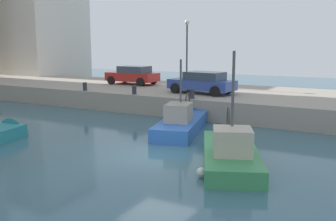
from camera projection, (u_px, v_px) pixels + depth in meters
The scene contains 11 objects.
water_surface at pixel (158, 155), 15.37m from camera, with size 80.00×80.00×0.00m, color #386070.
quay_wall at pixel (247, 102), 25.20m from camera, with size 9.00×56.00×1.20m, color #9E9384.
fishing_boat_blue at pixel (183, 128), 19.74m from camera, with size 6.49×3.20×4.41m.
fishing_boat_green at pixel (229, 157), 14.74m from camera, with size 6.49×4.18×4.98m.
parked_car_red at pixel (133, 75), 30.09m from camera, with size 2.07×4.09×1.42m.
parked_car_blue at pixel (202, 82), 24.61m from camera, with size 2.31×4.37×1.38m.
mooring_bollard_south at pixel (192, 94), 22.41m from camera, with size 0.28×0.28×0.55m, color #2D2D33.
mooring_bollard_mid at pixel (134, 90), 24.31m from camera, with size 0.28×0.28×0.55m, color #2D2D33.
mooring_bollard_north at pixel (85, 87), 26.21m from camera, with size 0.28×0.28×0.55m, color #2D2D33.
quay_streetlamp at pixel (187, 42), 28.26m from camera, with size 0.36×0.36×4.83m.
waterfront_building_west_mid at pixel (37, 23), 41.15m from camera, with size 8.10×8.15×12.79m.
Camera 1 is at (-12.81, -7.50, 4.39)m, focal length 41.50 mm.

